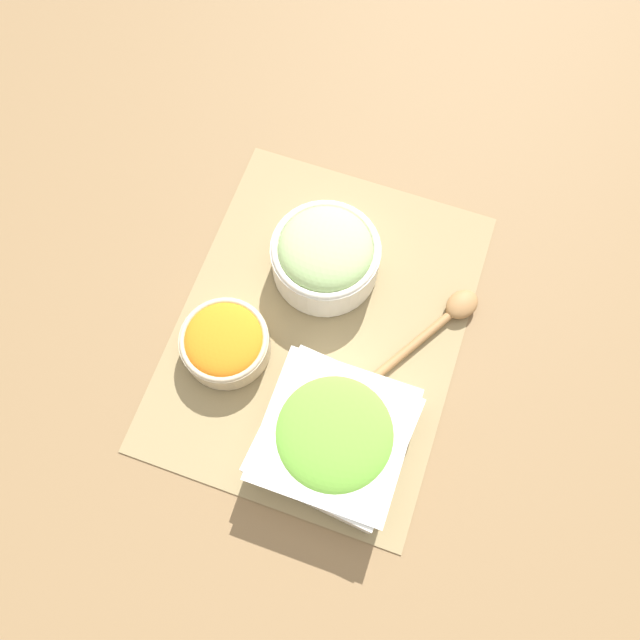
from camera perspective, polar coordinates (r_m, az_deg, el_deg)
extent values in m
plane|color=olive|center=(0.87, 0.00, -0.76)|extent=(3.00, 3.00, 0.00)
cube|color=#937F56|center=(0.86, 0.00, -0.72)|extent=(0.49, 0.38, 0.00)
cylinder|color=silver|center=(0.87, 0.50, 5.60)|extent=(0.15, 0.15, 0.06)
torus|color=silver|center=(0.84, 0.52, 6.53)|extent=(0.15, 0.15, 0.01)
ellipsoid|color=#A8CC7F|center=(0.84, 0.52, 6.53)|extent=(0.13, 0.13, 0.05)
cube|color=white|center=(0.79, 1.28, -10.75)|extent=(0.19, 0.19, 0.06)
cube|color=white|center=(0.76, 1.34, -10.36)|extent=(0.17, 0.17, 0.00)
ellipsoid|color=#6BAD38|center=(0.76, 1.33, -10.38)|extent=(0.15, 0.15, 0.03)
cylinder|color=beige|center=(0.84, -8.62, -2.18)|extent=(0.12, 0.12, 0.04)
torus|color=beige|center=(0.82, -8.81, -1.76)|extent=(0.12, 0.12, 0.01)
ellipsoid|color=orange|center=(0.82, -8.81, -1.76)|extent=(0.10, 0.10, 0.03)
cylinder|color=#9E7042|center=(0.85, 7.96, -2.77)|extent=(0.16, 0.10, 0.01)
ellipsoid|color=#9E7042|center=(0.88, 12.85, 1.40)|extent=(0.06, 0.06, 0.02)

